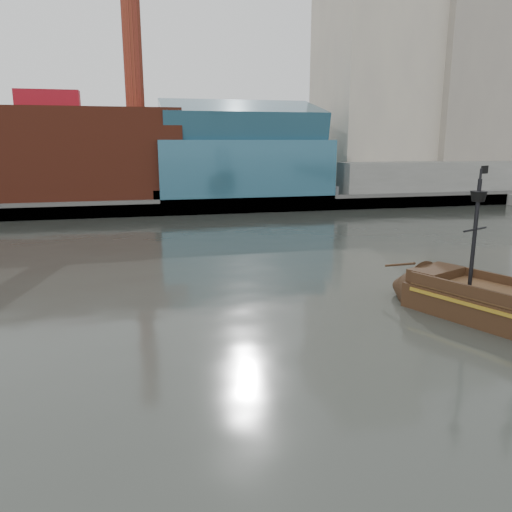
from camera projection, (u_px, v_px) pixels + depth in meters
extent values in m
plane|color=#252722|center=(342.00, 407.00, 22.78)|extent=(400.00, 400.00, 0.00)
cube|color=slate|center=(177.00, 191.00, 109.72)|extent=(220.00, 60.00, 2.00)
cube|color=#4C4C49|center=(191.00, 207.00, 81.70)|extent=(220.00, 1.00, 2.60)
cube|color=maroon|center=(53.00, 155.00, 83.85)|extent=(42.00, 18.00, 15.00)
cube|color=#28566C|center=(241.00, 168.00, 89.79)|extent=(30.00, 16.00, 10.00)
cube|color=#BDB39C|center=(374.00, 75.00, 102.03)|extent=(20.00, 22.00, 46.00)
cube|color=gray|center=(462.00, 96.00, 103.24)|extent=(18.00, 18.00, 38.00)
cube|color=#BDB39C|center=(380.00, 72.00, 119.73)|extent=(24.00, 20.00, 52.00)
cube|color=slate|center=(440.00, 178.00, 95.09)|extent=(40.00, 6.00, 6.00)
cylinder|color=maroon|center=(132.00, 43.00, 84.76)|extent=(3.20, 3.20, 22.00)
cube|color=#28566C|center=(241.00, 123.00, 87.99)|extent=(28.00, 14.94, 8.78)
cube|color=black|center=(493.00, 313.00, 33.54)|extent=(8.83, 12.29, 2.46)
cube|color=brown|center=(495.00, 293.00, 33.23)|extent=(7.95, 11.06, 0.28)
cube|color=black|center=(436.00, 274.00, 36.70)|extent=(4.59, 3.67, 0.95)
cylinder|color=black|center=(475.00, 235.00, 33.03)|extent=(0.35, 0.35, 7.38)
cone|color=black|center=(478.00, 196.00, 32.46)|extent=(1.37, 1.37, 0.66)
cube|color=black|center=(485.00, 170.00, 32.32)|extent=(0.79, 0.36, 0.52)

